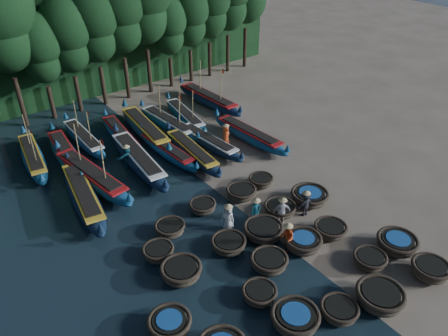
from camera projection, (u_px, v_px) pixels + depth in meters
ground at (250, 217)px, 25.67m from camera, size 120.00×120.00×0.00m
foliage_wall at (80, 39)px, 38.64m from camera, size 40.00×3.00×10.00m
coracle_3 at (380, 297)px, 20.07m from camera, size 2.54×2.54×0.85m
coracle_4 at (430, 269)px, 21.55m from camera, size 2.17×2.17×0.78m
coracle_6 at (295, 318)px, 19.15m from camera, size 2.46×2.46×0.74m
coracle_7 at (339, 310)px, 19.56m from camera, size 1.96×1.96×0.65m
coracle_8 at (370, 259)px, 22.25m from camera, size 1.87×1.87×0.63m
coracle_9 at (397, 243)px, 23.14m from camera, size 2.47×2.47×0.79m
coracle_10 at (170, 324)px, 18.90m from camera, size 2.25×2.25×0.74m
coracle_11 at (259, 293)px, 20.38m from camera, size 1.89×1.89×0.65m
coracle_12 at (269, 261)px, 22.06m from camera, size 1.97×1.97×0.72m
coracle_13 at (303, 242)px, 23.20m from camera, size 2.13×2.13×0.79m
coracle_14 at (330, 229)px, 24.21m from camera, size 2.19×2.19×0.64m
coracle_15 at (181, 271)px, 21.44m from camera, size 2.38×2.38×0.80m
coracle_16 at (229, 244)px, 23.21m from camera, size 2.26×2.26×0.67m
coracle_17 at (263, 230)px, 24.04m from camera, size 2.25×2.25×0.75m
coracle_18 at (280, 209)px, 25.72m from camera, size 2.38×2.38×0.67m
coracle_19 at (310, 196)px, 26.65m from camera, size 2.36×2.36×0.77m
coracle_20 at (158, 252)px, 22.71m from camera, size 1.70×1.70×0.66m
coracle_21 at (170, 228)px, 24.24m from camera, size 1.90×1.90×0.68m
coracle_22 at (203, 206)px, 25.94m from camera, size 1.71×1.71×0.64m
coracle_23 at (241, 192)px, 27.10m from camera, size 2.17×2.17×0.68m
coracle_24 at (261, 181)px, 28.20m from camera, size 1.85×1.85×0.66m
long_boat_2 at (83, 196)px, 26.48m from camera, size 2.82×8.63×1.54m
long_boat_3 at (91, 176)px, 28.23m from camera, size 2.82×9.07×3.89m
long_boat_4 at (139, 159)px, 29.95m from camera, size 2.42×9.10×1.61m
long_boat_5 at (167, 150)px, 31.20m from camera, size 1.63×7.29×1.28m
long_boat_6 at (192, 152)px, 31.01m from camera, size 2.02×7.79×1.38m
long_boat_7 at (208, 142)px, 32.24m from camera, size 1.92×7.50×1.33m
long_boat_8 at (249, 135)px, 33.07m from camera, size 1.89×8.09×1.43m
long_boat_10 at (33, 157)px, 30.35m from camera, size 2.40×7.77×3.33m
long_boat_11 at (66, 154)px, 30.62m from camera, size 2.26×8.26×1.46m
long_boat_12 at (84, 138)px, 32.68m from camera, size 1.36×7.54×3.20m
long_boat_13 at (121, 135)px, 33.17m from camera, size 2.07×7.41×1.31m
long_boat_14 at (145, 129)px, 33.75m from camera, size 2.42×8.94×1.58m
long_boat_15 at (168, 123)px, 34.70m from camera, size 1.97×7.96×3.39m
long_boat_16 at (185, 116)px, 35.87m from camera, size 2.42×7.48×3.21m
long_boat_17 at (209, 99)px, 38.51m from camera, size 1.96×8.79×3.74m
fisherman_0 at (228, 218)px, 24.16m from camera, size 0.78×0.98×1.96m
fisherman_1 at (256, 211)px, 24.66m from camera, size 0.70×0.54×1.92m
fisherman_2 at (287, 237)px, 22.87m from camera, size 1.02×1.06×1.92m
fisherman_3 at (305, 203)px, 25.40m from camera, size 1.14×0.77×1.84m
fisherman_4 at (282, 210)px, 24.77m from camera, size 1.06×0.83×1.88m
fisherman_5 at (127, 156)px, 29.79m from camera, size 1.62×0.77×1.88m
fisherman_6 at (226, 135)px, 32.29m from camera, size 0.90×1.01×1.93m
tree_5 at (39, 48)px, 33.48m from camera, size 3.68×3.68×8.68m
tree_6 at (66, 34)px, 34.29m from camera, size 4.09×4.09×9.65m
tree_7 at (93, 20)px, 35.10m from camera, size 4.51×4.51×10.63m
tree_8 at (118, 8)px, 35.91m from camera, size 4.92×4.92×11.60m
tree_10 at (168, 24)px, 39.36m from camera, size 3.68×3.68×8.68m
tree_11 at (189, 12)px, 40.16m from camera, size 4.09×4.09×9.65m
tree_12 at (209, 1)px, 40.97m from camera, size 4.51×4.51×10.63m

